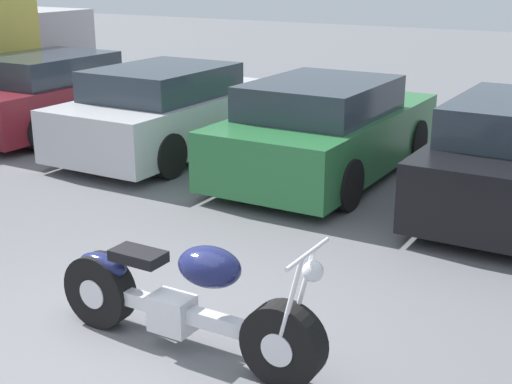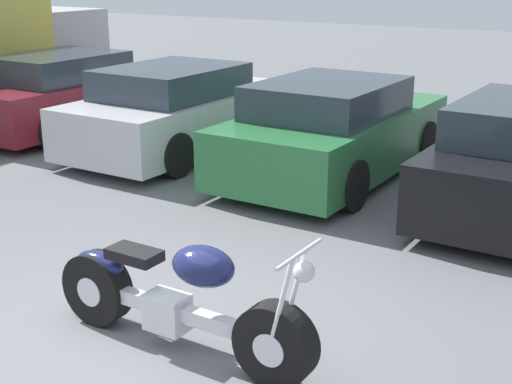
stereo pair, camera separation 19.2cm
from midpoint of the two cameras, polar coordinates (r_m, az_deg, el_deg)
name	(u,v)px [view 2 (the right image)]	position (r m, az deg, el deg)	size (l,w,h in m)	color
ground_plane	(113,357)	(5.81, -10.42, -12.83)	(60.00, 60.00, 0.00)	slate
motorcycle	(177,300)	(5.64, -5.33, -8.62)	(2.39, 0.62, 1.08)	black
parked_car_maroon	(68,93)	(13.58, -14.41, 7.66)	(1.96, 4.20, 1.40)	maroon
parked_car_silver	(180,111)	(11.62, -5.62, 6.48)	(1.96, 4.20, 1.40)	#BCBCC1
parked_car_green	(333,131)	(10.22, 6.75, 4.87)	(1.96, 4.20, 1.40)	#286B38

